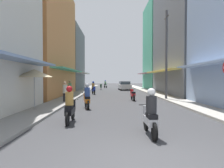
{
  "coord_description": "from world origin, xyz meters",
  "views": [
    {
      "loc": [
        -0.91,
        -4.32,
        1.88
      ],
      "look_at": [
        -0.55,
        21.79,
        1.18
      ],
      "focal_mm": 32.0,
      "sensor_mm": 36.0,
      "label": 1
    }
  ],
  "objects": [
    {
      "name": "parked_car",
      "position": [
        1.59,
        28.58,
        0.74
      ],
      "size": [
        2.06,
        4.22,
        1.45
      ],
      "color": "silver",
      "rests_on": "ground"
    },
    {
      "name": "motorbike_green",
      "position": [
        -2.32,
        29.44,
        0.5
      ],
      "size": [
        0.55,
        1.81,
        0.96
      ],
      "color": "black",
      "rests_on": "ground"
    },
    {
      "name": "building_left_far",
      "position": [
        -8.65,
        29.38,
        5.06
      ],
      "size": [
        7.05,
        10.37,
        10.12
      ],
      "color": "slate",
      "rests_on": "ground"
    },
    {
      "name": "sidewalk_left",
      "position": [
        -4.77,
        21.23,
        0.06
      ],
      "size": [
        1.78,
        58.46,
        0.12
      ],
      "primitive_type": "cube",
      "color": "gray",
      "rests_on": "ground"
    },
    {
      "name": "motorbike_silver",
      "position": [
        0.44,
        2.2,
        0.7
      ],
      "size": [
        0.55,
        1.81,
        1.58
      ],
      "color": "black",
      "rests_on": "ground"
    },
    {
      "name": "pedestrian_midway",
      "position": [
        -4.93,
        16.0,
        0.99
      ],
      "size": [
        0.44,
        0.44,
        1.76
      ],
      "color": "#BF8C3F",
      "rests_on": "ground"
    },
    {
      "name": "building_right_far",
      "position": [
        8.65,
        30.59,
        7.42
      ],
      "size": [
        7.05,
        8.61,
        14.85
      ],
      "color": "#4CB28C",
      "rests_on": "ground"
    },
    {
      "name": "building_right_mid",
      "position": [
        8.65,
        19.35,
        8.62
      ],
      "size": [
        7.05,
        12.56,
        17.26
      ],
      "color": "slate",
      "rests_on": "ground"
    },
    {
      "name": "motorbike_black",
      "position": [
        -2.57,
        4.15,
        0.7
      ],
      "size": [
        0.55,
        1.81,
        1.58
      ],
      "color": "black",
      "rests_on": "ground"
    },
    {
      "name": "motorbike_orange",
      "position": [
        -2.32,
        8.24,
        0.7
      ],
      "size": [
        0.65,
        1.78,
        1.58
      ],
      "color": "black",
      "rests_on": "ground"
    },
    {
      "name": "ground_plane",
      "position": [
        0.0,
        21.23,
        0.0
      ],
      "size": [
        111.02,
        111.02,
        0.0
      ],
      "primitive_type": "plane",
      "color": "#38383A"
    },
    {
      "name": "utility_pole",
      "position": [
        4.13,
        13.26,
        4.02
      ],
      "size": [
        0.2,
        1.2,
        7.88
      ],
      "color": "#4C4C4F",
      "rests_on": "ground"
    },
    {
      "name": "vendor_umbrella",
      "position": [
        -5.19,
        7.13,
        2.19
      ],
      "size": [
        2.07,
        2.07,
        2.42
      ],
      "color": "#99999E",
      "rests_on": "ground"
    },
    {
      "name": "motorbike_red",
      "position": [
        1.13,
        12.92,
        0.5
      ],
      "size": [
        0.55,
        1.81,
        0.96
      ],
      "color": "black",
      "rests_on": "ground"
    },
    {
      "name": "pedestrian_far",
      "position": [
        -4.33,
        11.07,
        0.83
      ],
      "size": [
        0.34,
        0.34,
        1.66
      ],
      "color": "#262628",
      "rests_on": "ground"
    },
    {
      "name": "motorbike_blue",
      "position": [
        -2.81,
        19.66,
        0.7
      ],
      "size": [
        0.67,
        1.77,
        1.58
      ],
      "color": "black",
      "rests_on": "ground"
    },
    {
      "name": "motorbike_white",
      "position": [
        -1.68,
        36.52,
        0.7
      ],
      "size": [
        0.71,
        1.76,
        1.58
      ],
      "color": "black",
      "rests_on": "ground"
    },
    {
      "name": "building_left_mid",
      "position": [
        -8.65,
        17.35,
        6.14
      ],
      "size": [
        7.05,
        12.72,
        12.28
      ],
      "color": "#D88C4C",
      "rests_on": "ground"
    },
    {
      "name": "sidewalk_right",
      "position": [
        4.77,
        21.23,
        0.06
      ],
      "size": [
        1.78,
        58.46,
        0.12
      ],
      "primitive_type": "cube",
      "color": "#ADA89E",
      "rests_on": "ground"
    }
  ]
}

